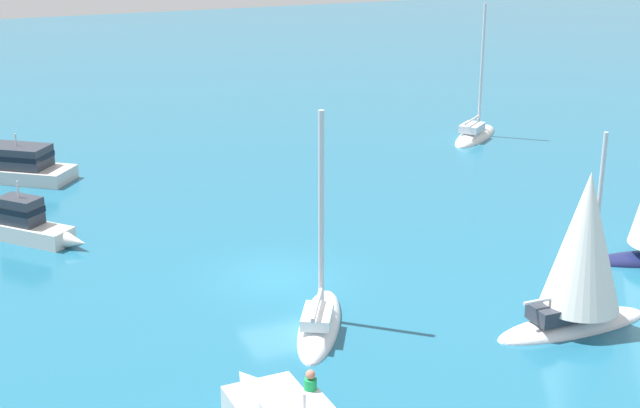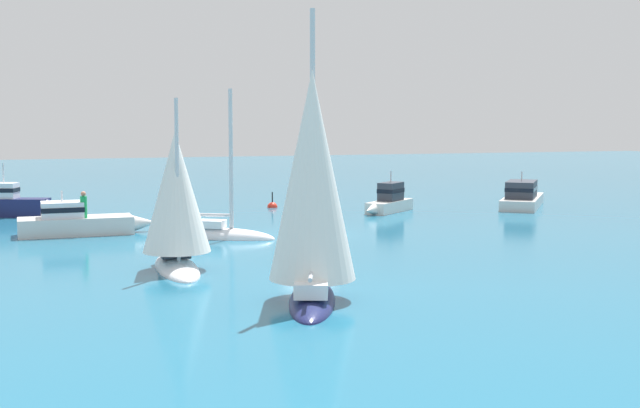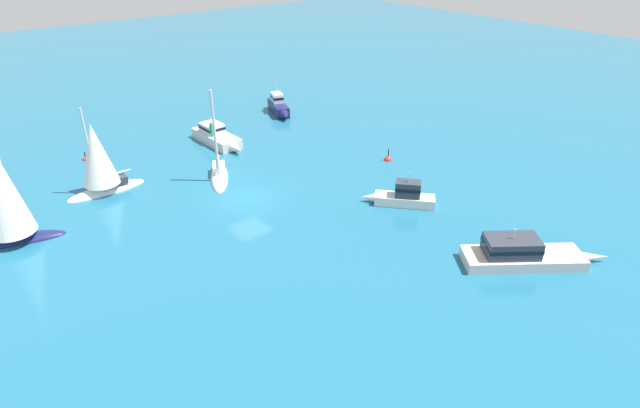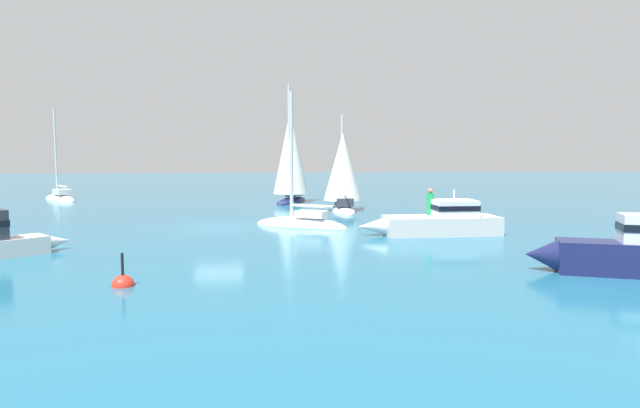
# 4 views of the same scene
# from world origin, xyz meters

# --- Properties ---
(ground_plane) EXTENTS (160.00, 160.00, 0.00)m
(ground_plane) POSITION_xyz_m (0.00, 0.00, 0.00)
(ground_plane) COLOR #1E607F
(yacht) EXTENTS (3.64, 5.22, 7.50)m
(yacht) POSITION_xyz_m (0.11, 4.30, 0.17)
(yacht) COLOR white
(yacht) RESTS_ON ground
(ketch) EXTENTS (6.14, 3.41, 9.41)m
(ketch) POSITION_xyz_m (-14.10, 4.06, 3.40)
(ketch) COLOR #191E4C
(ketch) RESTS_ON ground
(yacht_1) EXTENTS (5.61, 2.53, 6.80)m
(yacht_1) POSITION_xyz_m (-7.55, 7.37, 2.34)
(yacht_1) COLOR white
(yacht_1) RESTS_ON ground
(powerboat_1) EXTENTS (2.78, 5.18, 3.07)m
(powerboat_1) POSITION_xyz_m (12.21, 13.85, 0.72)
(powerboat_1) COLOR #191E4C
(powerboat_1) RESTS_ON ground
(cabin_cruiser) EXTENTS (2.18, 6.71, 2.16)m
(cabin_cruiser) POSITION_xyz_m (3.41, 10.66, 0.63)
(cabin_cruiser) COLOR silver
(cabin_cruiser) RESTS_ON ground
(ketch_1) EXTENTS (5.02, 4.53, 8.01)m
(ketch_1) POSITION_xyz_m (-17.30, -14.70, 0.14)
(ketch_1) COLOR silver
(ketch_1) RESTS_ON ground
(channel_buoy) EXTENTS (0.65, 0.65, 1.29)m
(channel_buoy) POSITION_xyz_m (12.57, -1.35, 0.01)
(channel_buoy) COLOR red
(channel_buoy) RESTS_ON ground
(mooring_buoy) EXTENTS (0.53, 0.53, 0.95)m
(mooring_buoy) POSITION_xyz_m (-6.84, 14.15, 0.01)
(mooring_buoy) COLOR red
(mooring_buoy) RESTS_ON ground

